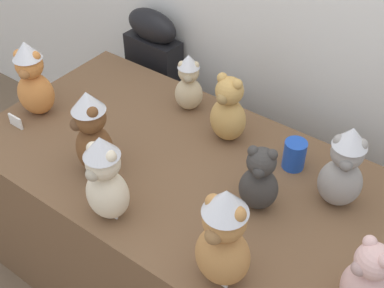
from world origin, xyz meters
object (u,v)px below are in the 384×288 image
at_px(instrument_case, 156,97).
at_px(teddy_bear_ginger, 33,80).
at_px(display_table, 192,237).
at_px(teddy_bear_ash, 344,168).
at_px(teddy_bear_blush, 366,281).
at_px(teddy_bear_sand, 189,83).
at_px(teddy_bear_cream, 105,179).
at_px(teddy_bear_honey, 228,110).
at_px(party_cup_blue, 294,155).
at_px(teddy_bear_chestnut, 92,133).
at_px(teddy_bear_caramel, 223,238).
at_px(teddy_bear_charcoal, 259,180).

bearing_deg(instrument_case, teddy_bear_ginger, -92.46).
height_order(display_table, teddy_bear_ginger, teddy_bear_ginger).
relative_size(teddy_bear_ash, teddy_bear_ginger, 0.97).
xyz_separation_m(display_table, teddy_bear_ginger, (-0.70, -0.09, 0.53)).
xyz_separation_m(teddy_bear_blush, teddy_bear_ginger, (-1.39, 0.08, 0.04)).
bearing_deg(teddy_bear_sand, teddy_bear_cream, -110.41).
relative_size(teddy_bear_cream, teddy_bear_honey, 1.17).
xyz_separation_m(teddy_bear_ginger, party_cup_blue, (0.98, 0.32, -0.10)).
bearing_deg(teddy_bear_cream, teddy_bear_sand, 100.82).
xyz_separation_m(teddy_bear_chestnut, teddy_bear_ash, (0.75, 0.35, -0.01)).
bearing_deg(teddy_bear_caramel, teddy_bear_ash, 71.93).
distance_m(teddy_bear_sand, party_cup_blue, 0.52).
distance_m(teddy_bear_chestnut, teddy_bear_cream, 0.23).
distance_m(display_table, teddy_bear_sand, 0.62).
height_order(teddy_bear_charcoal, teddy_bear_cream, teddy_bear_cream).
height_order(teddy_bear_sand, party_cup_blue, teddy_bear_sand).
bearing_deg(teddy_bear_cream, teddy_bear_charcoal, 38.63).
bearing_deg(teddy_bear_chestnut, teddy_bear_honey, 79.58).
height_order(teddy_bear_charcoal, party_cup_blue, teddy_bear_charcoal).
height_order(teddy_bear_chestnut, teddy_bear_honey, teddy_bear_chestnut).
bearing_deg(teddy_bear_ash, teddy_bear_caramel, -126.28).
bearing_deg(teddy_bear_charcoal, teddy_bear_sand, 129.16).
xyz_separation_m(teddy_bear_sand, teddy_bear_ginger, (-0.47, -0.38, 0.03)).
height_order(teddy_bear_chestnut, teddy_bear_ginger, teddy_bear_chestnut).
height_order(instrument_case, teddy_bear_sand, teddy_bear_sand).
distance_m(teddy_bear_ash, teddy_bear_sand, 0.72).
xyz_separation_m(display_table, teddy_bear_sand, (-0.23, 0.29, 0.50)).
bearing_deg(teddy_bear_charcoal, teddy_bear_cream, -159.28).
distance_m(display_table, teddy_bear_caramel, 0.71).
bearing_deg(teddy_bear_ash, teddy_bear_charcoal, -159.37).
relative_size(instrument_case, teddy_bear_blush, 3.71).
height_order(teddy_bear_chestnut, teddy_bear_ash, teddy_bear_chestnut).
relative_size(teddy_bear_ash, teddy_bear_sand, 1.25).
bearing_deg(teddy_bear_cream, teddy_bear_caramel, -0.37).
distance_m(display_table, teddy_bear_honey, 0.55).
bearing_deg(teddy_bear_sand, teddy_bear_caramel, -80.05).
relative_size(instrument_case, teddy_bear_honey, 3.49).
bearing_deg(instrument_case, teddy_bear_chestnut, -61.05).
relative_size(display_table, party_cup_blue, 15.06).
relative_size(instrument_case, teddy_bear_caramel, 2.72).
relative_size(teddy_bear_chestnut, teddy_bear_blush, 1.27).
bearing_deg(teddy_bear_blush, teddy_bear_caramel, -125.64).
height_order(teddy_bear_ash, teddy_bear_ginger, teddy_bear_ginger).
height_order(teddy_bear_charcoal, teddy_bear_honey, teddy_bear_honey).
xyz_separation_m(teddy_bear_chestnut, teddy_bear_sand, (0.05, 0.48, -0.04)).
relative_size(teddy_bear_chestnut, teddy_bear_ginger, 1.02).
distance_m(teddy_bear_charcoal, teddy_bear_sand, 0.59).
bearing_deg(teddy_bear_caramel, teddy_bear_chestnut, 167.53).
distance_m(teddy_bear_blush, teddy_bear_ginger, 1.39).
bearing_deg(display_table, teddy_bear_honey, 90.40).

